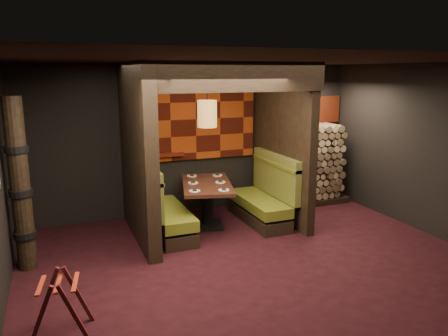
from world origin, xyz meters
TOP-DOWN VIEW (x-y plane):
  - floor at (0.00, 0.00)m, footprint 6.50×5.50m
  - ceiling at (0.00, 0.00)m, footprint 6.50×5.50m
  - wall_back at (0.00, 2.76)m, footprint 6.50×0.02m
  - wall_front at (0.00, -2.76)m, footprint 6.50×0.02m
  - wall_right at (3.26, 0.00)m, footprint 0.02×5.50m
  - partition_left at (-1.35, 1.65)m, footprint 0.20×2.20m
  - partition_right at (1.30, 1.70)m, footprint 0.15×2.10m
  - header_beam at (-0.02, 0.70)m, footprint 2.85×0.18m
  - tapa_back_panel at (-0.02, 2.71)m, footprint 2.40×0.06m
  - tapa_side_panel at (-1.23, 1.82)m, footprint 0.04×1.85m
  - lacquer_shelf at (-0.60, 2.65)m, footprint 0.60×0.12m
  - booth_bench_left at (-0.96, 1.65)m, footprint 0.68×1.60m
  - booth_bench_right at (0.93, 1.65)m, footprint 0.68×1.60m
  - dining_table at (-0.14, 1.75)m, footprint 1.19×1.68m
  - place_settings at (-0.14, 1.75)m, footprint 0.91×1.31m
  - pendant_lamp at (-0.14, 1.70)m, footprint 0.33×0.33m
  - luggage_rack at (-2.66, -0.78)m, footprint 0.72×0.55m
  - totem_column at (-3.05, 1.10)m, footprint 0.31×0.31m
  - firewood_stack at (2.29, 2.35)m, footprint 1.73×0.70m
  - mosaic_header at (2.29, 2.68)m, footprint 1.83×0.10m
  - bay_front_post at (1.39, 1.96)m, footprint 0.08×0.08m

SIDE VIEW (x-z plane):
  - floor at x=0.00m, z-range -0.02..0.00m
  - luggage_rack at x=-2.66m, z-range 0.00..0.71m
  - booth_bench_left at x=-0.96m, z-range -0.17..0.97m
  - booth_bench_right at x=0.93m, z-range -0.17..0.97m
  - dining_table at x=-0.14m, z-range 0.17..0.97m
  - place_settings at x=-0.14m, z-range 0.80..0.83m
  - firewood_stack at x=2.29m, z-range 0.00..1.64m
  - lacquer_shelf at x=-0.60m, z-range 1.15..1.21m
  - totem_column at x=-3.05m, z-range -0.01..2.39m
  - wall_back at x=0.00m, z-range 0.00..2.85m
  - wall_front at x=0.00m, z-range 0.00..2.85m
  - wall_right at x=3.26m, z-range 0.00..2.85m
  - partition_left at x=-1.35m, z-range 0.00..2.85m
  - partition_right at x=1.30m, z-range 0.00..2.85m
  - bay_front_post at x=1.39m, z-range 0.00..2.85m
  - tapa_back_panel at x=-0.02m, z-range 1.04..2.60m
  - tapa_side_panel at x=-1.23m, z-range 1.12..2.58m
  - mosaic_header at x=2.29m, z-range 1.64..2.20m
  - pendant_lamp at x=-0.14m, z-range 1.48..2.54m
  - header_beam at x=-0.02m, z-range 2.41..2.85m
  - ceiling at x=0.00m, z-range 2.85..2.87m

